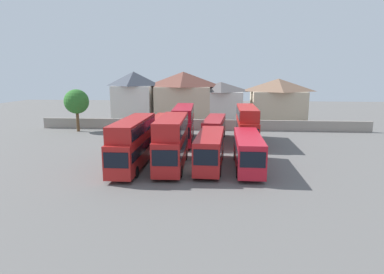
% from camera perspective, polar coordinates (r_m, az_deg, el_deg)
% --- Properties ---
extents(ground, '(140.00, 140.00, 0.00)m').
position_cam_1_polar(ground, '(50.69, 1.40, 0.28)').
color(ground, '#605E5B').
extents(depot_boundary_wall, '(56.00, 0.50, 1.80)m').
position_cam_1_polar(depot_boundary_wall, '(55.55, 1.71, 2.15)').
color(depot_boundary_wall, gray).
rests_on(depot_boundary_wall, ground).
extents(bus_1, '(2.59, 11.57, 4.89)m').
position_cam_1_polar(bus_1, '(33.42, -10.26, -0.58)').
color(bus_1, '#AD1D1B').
rests_on(bus_1, ground).
extents(bus_2, '(2.82, 10.18, 5.14)m').
position_cam_1_polar(bus_2, '(32.66, -3.56, -0.46)').
color(bus_2, '#AE1A19').
rests_on(bus_2, ground).
extents(bus_3, '(2.88, 10.24, 3.48)m').
position_cam_1_polar(bus_3, '(32.92, 3.17, -1.97)').
color(bus_3, '#AF1A1B').
rests_on(bus_3, ground).
extents(bus_4, '(2.62, 10.24, 3.40)m').
position_cam_1_polar(bus_4, '(32.83, 9.80, -2.22)').
color(bus_4, red).
rests_on(bus_4, ground).
extents(bus_5, '(2.70, 10.93, 3.49)m').
position_cam_1_polar(bus_5, '(45.90, -5.71, 1.64)').
color(bus_5, red).
rests_on(bus_5, ground).
extents(bus_6, '(3.12, 12.01, 4.95)m').
position_cam_1_polar(bus_6, '(45.59, -1.48, 2.65)').
color(bus_6, '#B11426').
rests_on(bus_6, ground).
extents(bus_7, '(3.24, 11.13, 3.38)m').
position_cam_1_polar(bus_7, '(45.76, 3.96, 1.57)').
color(bus_7, '#B02228').
rests_on(bus_7, ground).
extents(bus_8, '(2.68, 11.48, 5.01)m').
position_cam_1_polar(bus_8, '(45.24, 9.58, 2.47)').
color(bus_8, red).
rests_on(bus_8, ground).
extents(house_terrace_left, '(7.86, 7.21, 9.94)m').
position_cam_1_polar(house_terrace_left, '(65.83, -10.11, 6.99)').
color(house_terrace_left, silver).
rests_on(house_terrace_left, ground).
extents(house_terrace_centre, '(11.07, 7.30, 9.91)m').
position_cam_1_polar(house_terrace_centre, '(64.23, -1.52, 7.05)').
color(house_terrace_centre, '#C6B293').
rests_on(house_terrace_centre, ground).
extents(house_terrace_right, '(8.57, 7.85, 7.94)m').
position_cam_1_polar(house_terrace_right, '(64.22, 5.06, 6.10)').
color(house_terrace_right, silver).
rests_on(house_terrace_right, ground).
extents(house_terrace_far_right, '(10.37, 7.84, 8.61)m').
position_cam_1_polar(house_terrace_far_right, '(65.03, 14.78, 6.16)').
color(house_terrace_far_right, '#C6B293').
rests_on(house_terrace_far_right, ground).
extents(tree_left_of_lot, '(4.01, 4.01, 6.99)m').
position_cam_1_polar(tree_left_of_lot, '(57.03, -19.59, 5.85)').
color(tree_left_of_lot, brown).
rests_on(tree_left_of_lot, ground).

